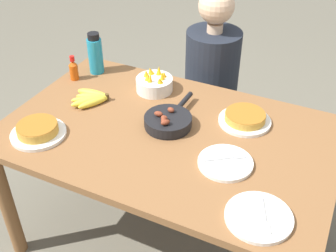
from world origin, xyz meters
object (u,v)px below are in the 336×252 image
(skillet, at_px, (168,121))
(hot_sauce_bottle, at_px, (74,69))
(banana_bunch, at_px, (92,98))
(fruit_bowl_mango, at_px, (154,83))
(empty_plate_near_front, at_px, (225,163))
(water_bottle, at_px, (95,54))
(frittata_plate_center, at_px, (38,131))
(frittata_plate_side, at_px, (245,118))
(person_figure, at_px, (210,100))
(empty_plate_far_left, at_px, (259,217))

(skillet, xyz_separation_m, hot_sauce_bottle, (-0.63, 0.17, 0.03))
(banana_bunch, distance_m, fruit_bowl_mango, 0.32)
(empty_plate_near_front, bearing_deg, fruit_bowl_mango, 143.16)
(fruit_bowl_mango, distance_m, water_bottle, 0.38)
(banana_bunch, distance_m, frittata_plate_center, 0.34)
(frittata_plate_side, distance_m, water_bottle, 0.89)
(banana_bunch, height_order, water_bottle, water_bottle)
(banana_bunch, bearing_deg, frittata_plate_center, -100.10)
(empty_plate_near_front, height_order, person_figure, person_figure)
(water_bottle, height_order, person_figure, person_figure)
(frittata_plate_side, distance_m, empty_plate_near_front, 0.31)
(empty_plate_far_left, bearing_deg, hot_sauce_bottle, 155.41)
(hot_sauce_bottle, xyz_separation_m, person_figure, (0.60, 0.48, -0.30))
(water_bottle, height_order, hot_sauce_bottle, water_bottle)
(banana_bunch, height_order, fruit_bowl_mango, fruit_bowl_mango)
(water_bottle, bearing_deg, empty_plate_near_front, -25.54)
(banana_bunch, height_order, empty_plate_far_left, banana_bunch)
(empty_plate_far_left, relative_size, person_figure, 0.21)
(frittata_plate_side, bearing_deg, empty_plate_far_left, -67.91)
(banana_bunch, xyz_separation_m, frittata_plate_side, (0.73, 0.15, 0.00))
(banana_bunch, relative_size, empty_plate_far_left, 0.79)
(person_figure, bearing_deg, water_bottle, -146.28)
(frittata_plate_side, relative_size, empty_plate_far_left, 1.00)
(empty_plate_far_left, bearing_deg, empty_plate_near_front, 132.04)
(person_figure, bearing_deg, skillet, -87.15)
(empty_plate_far_left, bearing_deg, person_figure, 118.71)
(empty_plate_near_front, distance_m, empty_plate_far_left, 0.30)
(banana_bunch, xyz_separation_m, skillet, (0.42, -0.02, 0.01))
(empty_plate_far_left, height_order, fruit_bowl_mango, fruit_bowl_mango)
(empty_plate_near_front, xyz_separation_m, hot_sauce_bottle, (-0.95, 0.31, 0.05))
(frittata_plate_center, xyz_separation_m, frittata_plate_side, (0.79, 0.48, -0.00))
(empty_plate_far_left, bearing_deg, skillet, 145.29)
(banana_bunch, distance_m, hot_sauce_bottle, 0.26)
(fruit_bowl_mango, distance_m, hot_sauce_bottle, 0.44)
(frittata_plate_side, bearing_deg, hot_sauce_bottle, -179.63)
(empty_plate_near_front, bearing_deg, empty_plate_far_left, -47.96)
(water_bottle, bearing_deg, frittata_plate_center, -81.53)
(frittata_plate_center, relative_size, fruit_bowl_mango, 1.30)
(banana_bunch, bearing_deg, water_bottle, 119.01)
(banana_bunch, relative_size, water_bottle, 0.83)
(person_figure, bearing_deg, banana_bunch, -122.01)
(banana_bunch, relative_size, skillet, 0.53)
(banana_bunch, height_order, frittata_plate_center, frittata_plate_center)
(empty_plate_near_front, bearing_deg, hot_sauce_bottle, 162.19)
(frittata_plate_side, height_order, water_bottle, water_bottle)
(frittata_plate_side, xyz_separation_m, person_figure, (-0.34, 0.47, -0.26))
(frittata_plate_side, xyz_separation_m, hot_sauce_bottle, (-0.94, -0.01, 0.04))
(fruit_bowl_mango, bearing_deg, water_bottle, 174.23)
(skillet, relative_size, fruit_bowl_mango, 1.90)
(fruit_bowl_mango, xyz_separation_m, hot_sauce_bottle, (-0.44, -0.08, 0.02))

